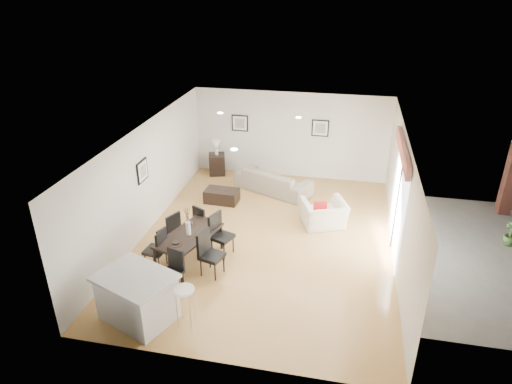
% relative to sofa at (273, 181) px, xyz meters
% --- Properties ---
extents(ground, '(8.00, 8.00, 0.00)m').
position_rel_sofa_xyz_m(ground, '(0.31, -2.77, -0.33)').
color(ground, tan).
rests_on(ground, ground).
extents(wall_back, '(6.00, 0.04, 2.70)m').
position_rel_sofa_xyz_m(wall_back, '(0.31, 1.23, 1.02)').
color(wall_back, silver).
rests_on(wall_back, ground).
extents(wall_front, '(6.00, 0.04, 2.70)m').
position_rel_sofa_xyz_m(wall_front, '(0.31, -6.77, 1.02)').
color(wall_front, silver).
rests_on(wall_front, ground).
extents(wall_left, '(0.04, 8.00, 2.70)m').
position_rel_sofa_xyz_m(wall_left, '(-2.69, -2.77, 1.02)').
color(wall_left, silver).
rests_on(wall_left, ground).
extents(wall_right, '(0.04, 8.00, 2.70)m').
position_rel_sofa_xyz_m(wall_right, '(3.31, -2.77, 1.02)').
color(wall_right, silver).
rests_on(wall_right, ground).
extents(ceiling, '(6.00, 8.00, 0.02)m').
position_rel_sofa_xyz_m(ceiling, '(0.31, -2.77, 2.37)').
color(ceiling, white).
rests_on(ceiling, wall_back).
extents(sofa, '(2.42, 1.73, 0.66)m').
position_rel_sofa_xyz_m(sofa, '(0.00, 0.00, 0.00)').
color(sofa, '#A29683').
rests_on(sofa, ground).
extents(armchair, '(1.33, 1.25, 0.69)m').
position_rel_sofa_xyz_m(armchair, '(1.62, -1.80, 0.01)').
color(armchair, white).
rests_on(armchair, ground).
extents(courtyard_plant_b, '(0.42, 0.42, 0.60)m').
position_rel_sofa_xyz_m(courtyard_plant_b, '(6.05, -1.80, -0.03)').
color(courtyard_plant_b, '#426129').
rests_on(courtyard_plant_b, ground).
extents(dining_table, '(1.27, 1.79, 0.67)m').
position_rel_sofa_xyz_m(dining_table, '(-1.21, -3.98, 0.28)').
color(dining_table, black).
rests_on(dining_table, ground).
extents(dining_chair_wnear, '(0.47, 0.47, 0.95)m').
position_rel_sofa_xyz_m(dining_chair_wnear, '(-1.78, -4.40, 0.20)').
color(dining_chair_wnear, black).
rests_on(dining_chair_wnear, ground).
extents(dining_chair_wfar, '(0.56, 0.56, 0.94)m').
position_rel_sofa_xyz_m(dining_chair_wfar, '(-1.79, -3.61, 0.20)').
color(dining_chair_wfar, black).
rests_on(dining_chair_wfar, ground).
extents(dining_chair_enear, '(0.56, 0.56, 1.01)m').
position_rel_sofa_xyz_m(dining_chair_enear, '(-0.65, -4.36, 0.23)').
color(dining_chair_enear, black).
rests_on(dining_chair_enear, ground).
extents(dining_chair_efar, '(0.58, 0.58, 1.00)m').
position_rel_sofa_xyz_m(dining_chair_efar, '(-0.65, -3.55, 0.23)').
color(dining_chair_efar, black).
rests_on(dining_chair_efar, ground).
extents(dining_chair_head, '(0.49, 0.49, 0.88)m').
position_rel_sofa_xyz_m(dining_chair_head, '(-1.19, -4.99, 0.16)').
color(dining_chair_head, black).
rests_on(dining_chair_head, ground).
extents(dining_chair_foot, '(0.52, 0.52, 0.86)m').
position_rel_sofa_xyz_m(dining_chair_foot, '(-1.25, -2.97, 0.15)').
color(dining_chair_foot, black).
rests_on(dining_chair_foot, ground).
extents(vase, '(0.71, 1.16, 0.66)m').
position_rel_sofa_xyz_m(vase, '(-1.21, -3.98, 0.64)').
color(vase, white).
rests_on(vase, dining_table).
extents(coffee_table, '(0.96, 0.61, 0.37)m').
position_rel_sofa_xyz_m(coffee_table, '(-1.30, -1.02, -0.14)').
color(coffee_table, black).
rests_on(coffee_table, ground).
extents(side_table, '(0.63, 0.63, 0.67)m').
position_rel_sofa_xyz_m(side_table, '(-1.99, 0.89, 0.00)').
color(side_table, black).
rests_on(side_table, ground).
extents(table_lamp, '(0.24, 0.24, 0.46)m').
position_rel_sofa_xyz_m(table_lamp, '(-1.99, 0.89, 0.64)').
color(table_lamp, white).
rests_on(table_lamp, side_table).
extents(cushion, '(0.34, 0.16, 0.33)m').
position_rel_sofa_xyz_m(cushion, '(1.52, -1.89, 0.23)').
color(cushion, '#B01816').
rests_on(cushion, armchair).
extents(kitchen_island, '(1.64, 1.47, 0.95)m').
position_rel_sofa_xyz_m(kitchen_island, '(-1.52, -6.00, 0.15)').
color(kitchen_island, silver).
rests_on(kitchen_island, ground).
extents(bar_stool, '(0.37, 0.37, 0.81)m').
position_rel_sofa_xyz_m(bar_stool, '(-0.58, -6.00, 0.37)').
color(bar_stool, white).
rests_on(bar_stool, ground).
extents(framed_print_back_left, '(0.52, 0.04, 0.52)m').
position_rel_sofa_xyz_m(framed_print_back_left, '(-1.29, 1.20, 1.32)').
color(framed_print_back_left, black).
rests_on(framed_print_back_left, wall_back).
extents(framed_print_back_right, '(0.52, 0.04, 0.52)m').
position_rel_sofa_xyz_m(framed_print_back_right, '(1.21, 1.20, 1.32)').
color(framed_print_back_right, black).
rests_on(framed_print_back_right, wall_back).
extents(framed_print_left_wall, '(0.04, 0.52, 0.52)m').
position_rel_sofa_xyz_m(framed_print_left_wall, '(-2.66, -2.97, 1.32)').
color(framed_print_left_wall, black).
rests_on(framed_print_left_wall, wall_left).
extents(sliding_door, '(0.12, 2.70, 2.57)m').
position_rel_sofa_xyz_m(sliding_door, '(3.26, -2.47, 1.33)').
color(sliding_door, white).
rests_on(sliding_door, wall_right).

